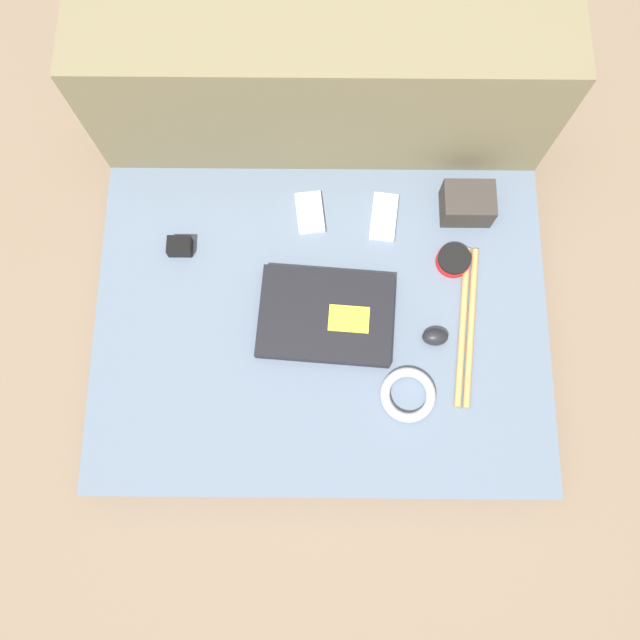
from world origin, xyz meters
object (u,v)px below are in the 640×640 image
object	(u,v)px
computer_mouse	(434,337)
speaker_puck	(452,260)
camera_pouch	(466,204)
phone_silver	(383,217)
laptop	(325,316)
phone_black	(309,213)
charger_brick	(178,246)

from	to	relation	value
computer_mouse	speaker_puck	xyz separation A→B (m)	(0.05, 0.18, -0.00)
camera_pouch	computer_mouse	bearing A→B (deg)	-105.01
speaker_puck	phone_silver	world-z (taller)	speaker_puck
phone_silver	camera_pouch	bearing A→B (deg)	13.30
laptop	phone_black	bearing A→B (deg)	102.86
charger_brick	phone_silver	bearing A→B (deg)	9.77
laptop	speaker_puck	size ratio (longest dim) A/B	3.96
computer_mouse	speaker_puck	distance (m)	0.19
phone_black	charger_brick	size ratio (longest dim) A/B	2.01
speaker_puck	camera_pouch	xyz separation A→B (m)	(0.03, 0.13, 0.02)
phone_silver	phone_black	world-z (taller)	same
speaker_puck	charger_brick	bearing A→B (deg)	177.48
camera_pouch	charger_brick	size ratio (longest dim) A/B	2.16
laptop	computer_mouse	bearing A→B (deg)	-6.89
phone_black	camera_pouch	size ratio (longest dim) A/B	0.93
computer_mouse	camera_pouch	xyz separation A→B (m)	(0.08, 0.31, 0.02)
computer_mouse	phone_black	size ratio (longest dim) A/B	0.53
speaker_puck	phone_black	xyz separation A→B (m)	(-0.33, 0.12, -0.01)
phone_silver	laptop	bearing A→B (deg)	-112.08
laptop	phone_silver	world-z (taller)	laptop
phone_silver	camera_pouch	world-z (taller)	camera_pouch
speaker_puck	phone_silver	bearing A→B (deg)	145.19
computer_mouse	laptop	bearing A→B (deg)	169.87
computer_mouse	phone_black	bearing A→B (deg)	133.94
laptop	phone_silver	size ratio (longest dim) A/B	2.54
laptop	charger_brick	bearing A→B (deg)	158.39
phone_black	charger_brick	xyz separation A→B (m)	(-0.30, -0.09, 0.01)
camera_pouch	phone_black	bearing A→B (deg)	-178.05
phone_silver	phone_black	xyz separation A→B (m)	(-0.17, 0.01, -0.00)
phone_black	phone_silver	bearing A→B (deg)	-9.99
phone_black	laptop	bearing A→B (deg)	-88.26
speaker_puck	charger_brick	xyz separation A→B (m)	(-0.63, 0.03, 0.00)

